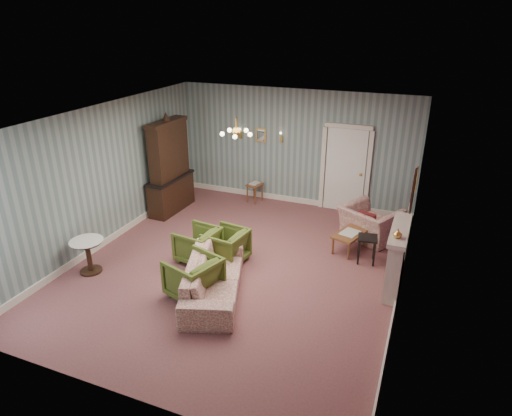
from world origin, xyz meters
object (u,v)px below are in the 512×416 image
at_px(wingback_chair, 371,218).
at_px(dresser, 169,164).
at_px(olive_chair_c, 226,244).
at_px(sofa_chintz, 214,272).
at_px(fireplace, 396,258).
at_px(coffee_table, 349,242).
at_px(olive_chair_a, 193,275).
at_px(olive_chair_b, 198,243).
at_px(side_table_black, 367,250).
at_px(pedestal_table, 89,256).

xyz_separation_m(wingback_chair, dresser, (-4.81, -0.25, 0.71)).
distance_m(olive_chair_c, dresser, 3.08).
xyz_separation_m(sofa_chintz, fireplace, (2.88, 1.40, 0.15)).
distance_m(sofa_chintz, dresser, 3.97).
relative_size(sofa_chintz, wingback_chair, 1.98).
relative_size(sofa_chintz, coffee_table, 2.74).
bearing_deg(wingback_chair, olive_chair_a, 81.67).
bearing_deg(coffee_table, fireplace, -45.47).
xyz_separation_m(olive_chair_a, olive_chair_c, (0.02, 1.26, -0.03)).
xyz_separation_m(olive_chair_b, side_table_black, (3.11, 1.16, -0.10)).
bearing_deg(pedestal_table, coffee_table, 31.19).
height_order(sofa_chintz, fireplace, fireplace).
bearing_deg(olive_chair_a, dresser, -124.94).
height_order(olive_chair_a, pedestal_table, olive_chair_a).
distance_m(olive_chair_a, wingback_chair, 4.14).
bearing_deg(olive_chair_b, fireplace, 104.66).
distance_m(olive_chair_b, pedestal_table, 2.05).
bearing_deg(olive_chair_b, olive_chair_a, 32.65).
bearing_deg(side_table_black, coffee_table, 139.72).
height_order(wingback_chair, side_table_black, wingback_chair).
height_order(sofa_chintz, dresser, dresser).
distance_m(wingback_chair, coffee_table, 0.82).
bearing_deg(olive_chair_c, dresser, -119.39).
bearing_deg(coffee_table, olive_chair_b, -151.02).
relative_size(olive_chair_c, side_table_black, 1.38).
bearing_deg(fireplace, olive_chair_c, -173.90).
relative_size(side_table_black, pedestal_table, 0.82).
height_order(olive_chair_a, dresser, dresser).
bearing_deg(dresser, coffee_table, -3.85).
bearing_deg(olive_chair_b, wingback_chair, 133.53).
relative_size(olive_chair_b, side_table_black, 1.38).
distance_m(coffee_table, pedestal_table, 5.13).
height_order(olive_chair_a, olive_chair_c, olive_chair_a).
bearing_deg(fireplace, pedestal_table, -163.06).
xyz_separation_m(olive_chair_a, fireplace, (3.17, 1.59, 0.17)).
bearing_deg(sofa_chintz, wingback_chair, -54.10).
bearing_deg(wingback_chair, fireplace, 140.52).
bearing_deg(olive_chair_a, side_table_black, 149.14).
bearing_deg(wingback_chair, dresser, 31.34).
relative_size(olive_chair_b, sofa_chintz, 0.34).
bearing_deg(wingback_chair, coffee_table, 95.46).
distance_m(fireplace, side_table_black, 0.95).
bearing_deg(olive_chair_a, sofa_chintz, 141.18).
xyz_separation_m(sofa_chintz, dresser, (-2.63, 2.88, 0.76)).
bearing_deg(coffee_table, olive_chair_c, -147.93).
distance_m(sofa_chintz, wingback_chair, 3.81).
height_order(dresser, coffee_table, dresser).
relative_size(sofa_chintz, dresser, 0.93).
height_order(sofa_chintz, coffee_table, sofa_chintz).
relative_size(fireplace, side_table_black, 2.55).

